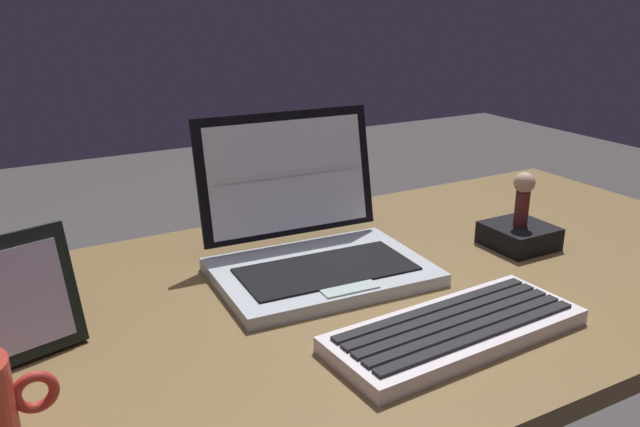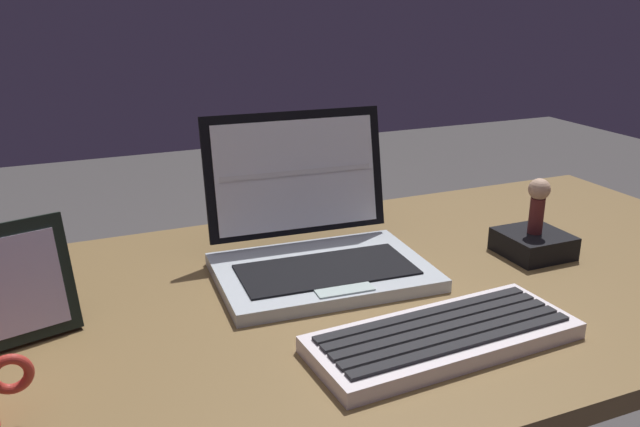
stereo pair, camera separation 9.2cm
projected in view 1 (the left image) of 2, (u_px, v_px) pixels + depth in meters
desk at (357, 347)px, 0.97m from camera, size 1.42×0.69×0.74m
laptop_front at (312, 242)px, 0.98m from camera, size 0.32×0.28×0.22m
external_keyboard at (456, 329)px, 0.80m from camera, size 0.34×0.14×0.02m
photo_frame at (15, 299)px, 0.74m from camera, size 0.15×0.08×0.15m
figurine_stand at (518, 235)px, 1.08m from camera, size 0.10×0.10×0.04m
figurine at (522, 194)px, 1.06m from camera, size 0.03×0.03×0.09m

